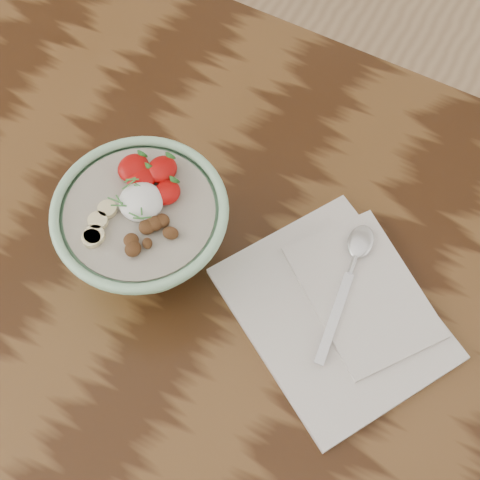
{
  "coord_description": "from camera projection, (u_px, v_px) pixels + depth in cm",
  "views": [
    {
      "loc": [
        19.6,
        -24.33,
        150.01
      ],
      "look_at": [
        4.3,
        3.83,
        86.71
      ],
      "focal_mm": 50.0,
      "sensor_mm": 36.0,
      "label": 1
    }
  ],
  "objects": [
    {
      "name": "breakfast_bowl",
      "position": [
        144.0,
        228.0,
        0.77
      ],
      "size": [
        19.85,
        19.85,
        13.0
      ],
      "rotation": [
        0.0,
        0.0,
        -0.38
      ],
      "color": "#A1D9AB",
      "rests_on": "table"
    },
    {
      "name": "napkin",
      "position": [
        340.0,
        309.0,
        0.79
      ],
      "size": [
        32.01,
        30.27,
        1.55
      ],
      "rotation": [
        0.0,
        0.0,
        -0.53
      ],
      "color": "silver",
      "rests_on": "table"
    },
    {
      "name": "table",
      "position": [
        198.0,
        320.0,
        0.89
      ],
      "size": [
        160.0,
        90.0,
        75.0
      ],
      "color": "#341C0D",
      "rests_on": "ground"
    },
    {
      "name": "spoon",
      "position": [
        354.0,
        260.0,
        0.81
      ],
      "size": [
        4.52,
        18.94,
        0.99
      ],
      "rotation": [
        0.0,
        0.0,
        0.13
      ],
      "color": "silver",
      "rests_on": "napkin"
    }
  ]
}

